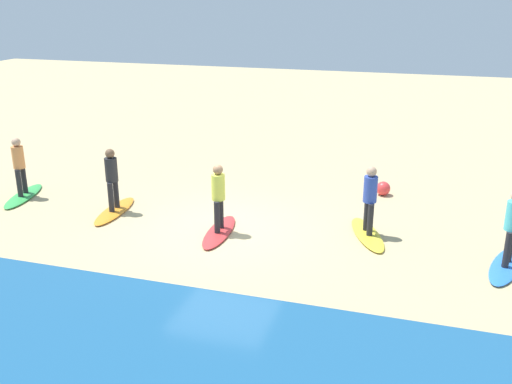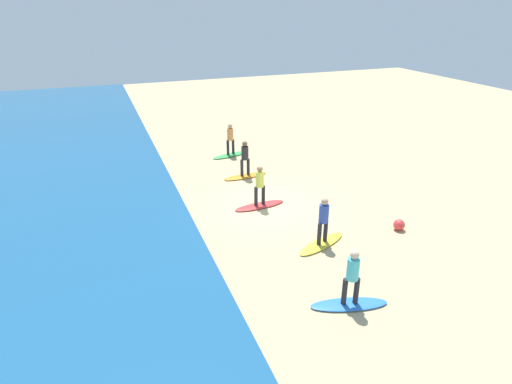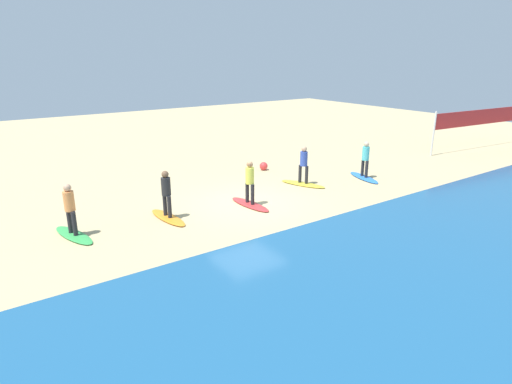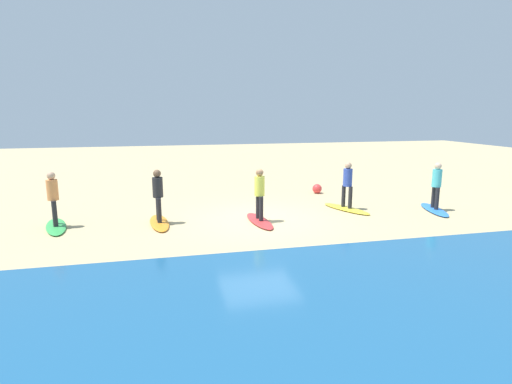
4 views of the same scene
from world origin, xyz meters
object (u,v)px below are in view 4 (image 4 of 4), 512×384
surfer_blue (437,182)px  surfboard_green (56,226)px  surfboard_red (259,221)px  beach_ball (317,189)px  surfer_red (260,190)px  surfer_orange (158,192)px  surfboard_orange (159,223)px  surfer_yellow (348,182)px  surfboard_blue (434,210)px  surfer_green (53,195)px  surfboard_yellow (346,209)px

surfer_blue → surfboard_green: size_ratio=0.78×
surfboard_red → beach_ball: beach_ball is taller
surfer_red → surfer_orange: 3.16m
surfer_orange → surfboard_green: size_ratio=0.78×
surfboard_orange → surfer_yellow: bearing=88.2°
surfboard_blue → surfboard_red: (6.43, 0.05, 0.00)m
surfer_blue → beach_ball: bearing=-53.2°
surfer_orange → surfer_green: size_ratio=1.00×
surfboard_blue → surfer_orange: (9.55, -0.45, 0.99)m
surfboard_yellow → surfboard_orange: same height
surfboard_orange → surfboard_green: bearing=-100.4°
surfboard_blue → surfer_blue: (0.00, -0.00, 0.99)m
surfboard_yellow → surfer_yellow: (0.00, 0.00, 0.99)m
surfboard_blue → surfboard_red: size_ratio=1.00×
surfboard_yellow → surfer_red: 3.68m
beach_ball → surfboard_red: bearing=48.3°
surfboard_red → surfer_green: bearing=-101.7°
surfer_green → surfboard_orange: bearing=174.8°
surfer_red → surfboard_green: 6.32m
surfer_yellow → surfer_red: size_ratio=1.00×
surfboard_yellow → surfboard_green: bearing=-111.1°
surfer_blue → surfboard_green: bearing=-3.3°
surfboard_blue → surfer_green: bearing=-78.1°
surfboard_red → surfboard_orange: 3.16m
surfer_blue → surfboard_yellow: surfer_blue is taller
surfer_blue → surfboard_orange: size_ratio=0.78×
surfboard_yellow → beach_ball: bearing=156.7°
surfer_orange → surfboard_red: bearing=170.9°
surfboard_red → surfer_green: surfer_green is taller
surfboard_blue → surfer_yellow: bearing=-90.3°
surfer_red → surfboard_red: bearing=-90.0°
surfer_blue → beach_ball: 4.93m
surfboard_yellow → surfboard_blue: bearing=52.7°
surfer_yellow → surfboard_orange: bearing=3.4°
surfboard_red → surfboard_green: same height
surfboard_orange → surfboard_green: same height
surfboard_orange → surfer_green: size_ratio=1.28×
surfer_yellow → surfer_green: bearing=0.6°
surfboard_yellow → surfer_green: 9.67m
surfboard_red → surfer_green: size_ratio=1.28×
surfboard_red → surfer_orange: (3.12, -0.50, 0.99)m
surfboard_green → surfboard_yellow: bearing=77.0°
surfboard_yellow → surfer_green: surfer_green is taller
surfer_yellow → surfer_orange: 6.56m
surfboard_yellow → surfboard_green: 9.62m
surfboard_blue → beach_ball: bearing=-128.0°
surfer_blue → surfboard_red: size_ratio=0.78×
surfboard_blue → surfer_yellow: surfer_yellow is taller
surfer_orange → beach_ball: (-6.64, -3.44, -0.84)m
surfboard_yellow → surfboard_red: same height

